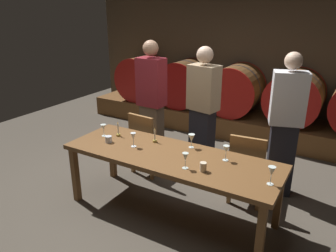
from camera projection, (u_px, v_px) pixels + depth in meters
ground_plane at (159, 198)px, 3.99m from camera, size 8.44×8.44×0.00m
back_wall at (248, 50)px, 6.03m from camera, size 6.50×0.24×2.89m
barrel_shelf at (233, 123)px, 6.02m from camera, size 5.85×0.90×0.37m
wine_barrel_far_left at (143, 78)px, 6.76m from camera, size 0.89×0.77×0.89m
wine_barrel_left at (185, 83)px, 6.28m from camera, size 0.89×0.77×0.89m
wine_barrel_center at (236, 90)px, 5.80m from camera, size 0.89×0.77×0.89m
wine_barrel_right at (295, 97)px, 5.32m from camera, size 0.89×0.77×0.89m
dining_table at (170, 160)px, 3.49m from camera, size 2.36×0.80×0.73m
chair_left at (146, 141)px, 4.44m from camera, size 0.44×0.44×0.88m
chair_right at (248, 166)px, 3.74m from camera, size 0.44×0.44×0.88m
guest_left at (152, 102)px, 4.64m from camera, size 0.39×0.25×1.79m
guest_center at (203, 113)px, 4.25m from camera, size 0.42×0.31×1.76m
guest_right at (285, 126)px, 3.81m from camera, size 0.43×0.34×1.75m
candle_left at (118, 132)px, 3.93m from camera, size 0.05×0.05×0.18m
candle_right at (155, 138)px, 3.76m from camera, size 0.05×0.05×0.18m
wine_glass_far_left at (103, 128)px, 3.91m from camera, size 0.07×0.07×0.15m
wine_glass_left at (133, 137)px, 3.61m from camera, size 0.06×0.06×0.16m
wine_glass_center_left at (192, 138)px, 3.59m from camera, size 0.07×0.07×0.16m
wine_glass_center_right at (185, 157)px, 3.12m from camera, size 0.06×0.06×0.16m
wine_glass_right at (226, 150)px, 3.29m from camera, size 0.07×0.07×0.16m
wine_glass_far_right at (272, 172)px, 2.84m from camera, size 0.07×0.07×0.17m
cup_left at (108, 139)px, 3.76m from camera, size 0.08×0.08×0.08m
cup_right at (203, 167)px, 3.09m from camera, size 0.07×0.07×0.09m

